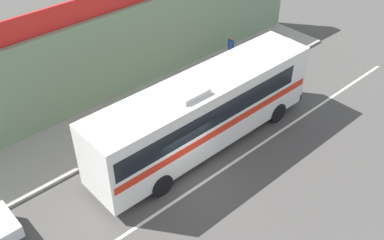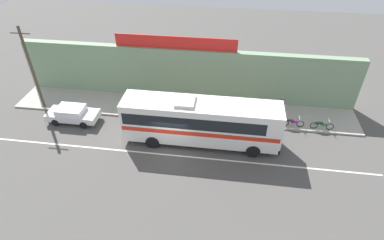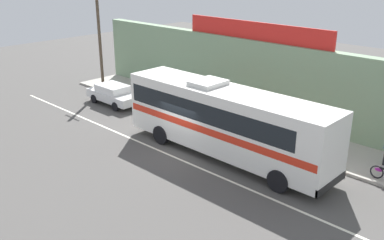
{
  "view_description": "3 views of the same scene",
  "coord_description": "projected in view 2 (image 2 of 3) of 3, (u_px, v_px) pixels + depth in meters",
  "views": [
    {
      "loc": [
        -9.07,
        -10.44,
        13.7
      ],
      "look_at": [
        1.06,
        0.73,
        2.16
      ],
      "focal_mm": 41.27,
      "sensor_mm": 36.0,
      "label": 1
    },
    {
      "loc": [
        4.02,
        -17.68,
        16.1
      ],
      "look_at": [
        1.4,
        1.36,
        1.79
      ],
      "focal_mm": 29.61,
      "sensor_mm": 36.0,
      "label": 2
    },
    {
      "loc": [
        14.83,
        -14.58,
        9.51
      ],
      "look_at": [
        0.06,
        0.8,
        1.52
      ],
      "focal_mm": 40.43,
      "sensor_mm": 36.0,
      "label": 3
    }
  ],
  "objects": [
    {
      "name": "ground_plane",
      "position": [
        171.0,
        148.0,
        24.1
      ],
      "size": [
        70.0,
        70.0,
        0.0
      ],
      "primitive_type": "plane",
      "color": "#4F4C49"
    },
    {
      "name": "sidewalk_slab",
      "position": [
        182.0,
        109.0,
        28.19
      ],
      "size": [
        30.0,
        3.6,
        0.14
      ],
      "primitive_type": "cube",
      "color": "#A8A399",
      "rests_on": "ground_plane"
    },
    {
      "name": "storefront_facade",
      "position": [
        186.0,
        74.0,
        28.51
      ],
      "size": [
        30.0,
        0.7,
        4.8
      ],
      "primitive_type": "cube",
      "color": "gray",
      "rests_on": "ground_plane"
    },
    {
      "name": "storefront_billboard",
      "position": [
        175.0,
        43.0,
        26.84
      ],
      "size": [
        10.55,
        0.12,
        1.1
      ],
      "primitive_type": "cube",
      "color": "red",
      "rests_on": "storefront_facade"
    },
    {
      "name": "road_center_stripe",
      "position": [
        169.0,
        155.0,
        23.46
      ],
      "size": [
        30.0,
        0.14,
        0.01
      ],
      "primitive_type": "cube",
      "color": "silver",
      "rests_on": "ground_plane"
    },
    {
      "name": "intercity_bus",
      "position": [
        200.0,
        120.0,
        23.48
      ],
      "size": [
        11.73,
        2.59,
        3.78
      ],
      "color": "white",
      "rests_on": "ground_plane"
    },
    {
      "name": "parked_car",
      "position": [
        72.0,
        114.0,
        26.41
      ],
      "size": [
        4.23,
        1.83,
        1.37
      ],
      "color": "silver",
      "rests_on": "ground_plane"
    },
    {
      "name": "utility_pole",
      "position": [
        32.0,
        68.0,
        26.1
      ],
      "size": [
        1.6,
        0.22,
        7.39
      ],
      "color": "brown",
      "rests_on": "sidewalk_slab"
    },
    {
      "name": "motorcycle_purple",
      "position": [
        251.0,
        118.0,
        26.25
      ],
      "size": [
        1.88,
        0.56,
        0.94
      ],
      "color": "black",
      "rests_on": "sidewalk_slab"
    },
    {
      "name": "motorcycle_green",
      "position": [
        293.0,
        122.0,
        25.77
      ],
      "size": [
        1.83,
        0.56,
        0.94
      ],
      "color": "black",
      "rests_on": "sidewalk_slab"
    },
    {
      "name": "motorcycle_blue",
      "position": [
        322.0,
        125.0,
        25.49
      ],
      "size": [
        1.86,
        0.56,
        0.94
      ],
      "color": "black",
      "rests_on": "sidewalk_slab"
    },
    {
      "name": "pedestrian_by_curb",
      "position": [
        281.0,
        104.0,
        26.84
      ],
      "size": [
        0.3,
        0.48,
        1.72
      ],
      "color": "black",
      "rests_on": "sidewalk_slab"
    }
  ]
}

